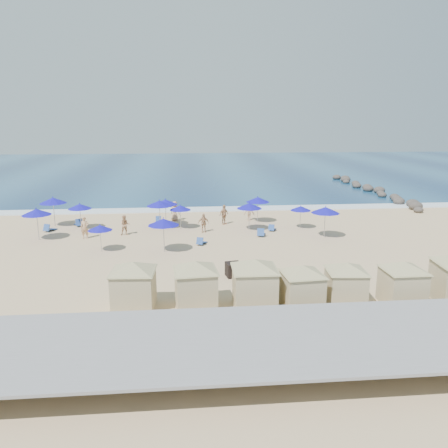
# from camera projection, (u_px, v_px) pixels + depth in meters

# --- Properties ---
(ground) EXTENTS (160.00, 160.00, 0.00)m
(ground) POSITION_uv_depth(u_px,v_px,m) (195.00, 253.00, 31.50)
(ground) COLOR #CFAF83
(ground) RESTS_ON ground
(ocean) EXTENTS (160.00, 80.00, 0.06)m
(ocean) POSITION_uv_depth(u_px,v_px,m) (188.00, 169.00, 84.75)
(ocean) COLOR navy
(ocean) RESTS_ON ground
(surf_line) EXTENTS (160.00, 2.50, 0.08)m
(surf_line) POSITION_uv_depth(u_px,v_px,m) (191.00, 210.00, 46.50)
(surf_line) COLOR white
(surf_line) RESTS_ON ground
(seawall) EXTENTS (160.00, 6.10, 1.22)m
(seawall) POSITION_uv_depth(u_px,v_px,m) (204.00, 334.00, 18.28)
(seawall) COLOR gray
(seawall) RESTS_ON ground
(rock_jetty) EXTENTS (2.56, 26.66, 0.96)m
(rock_jetty) POSITION_uv_depth(u_px,v_px,m) (372.00, 190.00, 57.66)
(rock_jetty) COLOR #322C29
(rock_jetty) RESTS_ON ground
(trash_bin) EXTENTS (1.00, 1.00, 0.87)m
(trash_bin) POSITION_uv_depth(u_px,v_px,m) (233.00, 270.00, 26.73)
(trash_bin) COLOR black
(trash_bin) RESTS_ON ground
(cabana_0) EXTENTS (4.41, 4.41, 2.77)m
(cabana_0) POSITION_uv_depth(u_px,v_px,m) (133.00, 279.00, 21.87)
(cabana_0) COLOR tan
(cabana_0) RESTS_ON ground
(cabana_1) EXTENTS (4.36, 4.36, 2.74)m
(cabana_1) POSITION_uv_depth(u_px,v_px,m) (196.00, 278.00, 22.04)
(cabana_1) COLOR tan
(cabana_1) RESTS_ON ground
(cabana_2) EXTENTS (4.57, 4.57, 2.87)m
(cabana_2) POSITION_uv_depth(u_px,v_px,m) (255.00, 277.00, 22.00)
(cabana_2) COLOR tan
(cabana_2) RESTS_ON ground
(cabana_3) EXTENTS (4.06, 4.06, 2.55)m
(cabana_3) POSITION_uv_depth(u_px,v_px,m) (302.00, 281.00, 21.95)
(cabana_3) COLOR tan
(cabana_3) RESTS_ON ground
(cabana_4) EXTENTS (4.02, 4.02, 2.54)m
(cabana_4) POSITION_uv_depth(u_px,v_px,m) (346.00, 278.00, 22.40)
(cabana_4) COLOR tan
(cabana_4) RESTS_ON ground
(cabana_5) EXTENTS (4.15, 4.15, 2.60)m
(cabana_5) POSITION_uv_depth(u_px,v_px,m) (403.00, 278.00, 22.40)
(cabana_5) COLOR tan
(cabana_5) RESTS_ON ground
(umbrella_0) EXTENTS (2.40, 2.40, 2.73)m
(umbrella_0) POSITION_uv_depth(u_px,v_px,m) (53.00, 200.00, 38.88)
(umbrella_0) COLOR #A5A8AD
(umbrella_0) RESTS_ON ground
(umbrella_1) EXTENTS (2.31, 2.31, 2.63)m
(umbrella_1) POSITION_uv_depth(u_px,v_px,m) (36.00, 212.00, 34.45)
(umbrella_1) COLOR #A5A8AD
(umbrella_1) RESTS_ON ground
(umbrella_2) EXTENTS (2.05, 2.05, 2.34)m
(umbrella_2) POSITION_uv_depth(u_px,v_px,m) (80.00, 206.00, 37.97)
(umbrella_2) COLOR #A5A8AD
(umbrella_2) RESTS_ON ground
(umbrella_3) EXTENTS (1.79, 1.79, 2.04)m
(umbrella_3) POSITION_uv_depth(u_px,v_px,m) (100.00, 228.00, 31.54)
(umbrella_3) COLOR #A5A8AD
(umbrella_3) RESTS_ON ground
(umbrella_4) EXTENTS (2.20, 2.20, 2.51)m
(umbrella_4) POSITION_uv_depth(u_px,v_px,m) (165.00, 202.00, 39.15)
(umbrella_4) COLOR #A5A8AD
(umbrella_4) RESTS_ON ground
(umbrella_5) EXTENTS (2.28, 2.28, 2.60)m
(umbrella_5) POSITION_uv_depth(u_px,v_px,m) (159.00, 203.00, 38.14)
(umbrella_5) COLOR #A5A8AD
(umbrella_5) RESTS_ON ground
(umbrella_6) EXTENTS (2.27, 2.27, 2.58)m
(umbrella_6) POSITION_uv_depth(u_px,v_px,m) (163.00, 222.00, 31.26)
(umbrella_6) COLOR #A5A8AD
(umbrella_6) RESTS_ON ground
(umbrella_7) EXTENTS (1.91, 1.91, 2.17)m
(umbrella_7) POSITION_uv_depth(u_px,v_px,m) (180.00, 208.00, 38.14)
(umbrella_7) COLOR #A5A8AD
(umbrella_7) RESTS_ON ground
(umbrella_8) EXTENTS (2.20, 2.20, 2.50)m
(umbrella_8) POSITION_uv_depth(u_px,v_px,m) (249.00, 206.00, 37.48)
(umbrella_8) COLOR #A5A8AD
(umbrella_8) RESTS_ON ground
(umbrella_9) EXTENTS (2.19, 2.19, 2.49)m
(umbrella_9) POSITION_uv_depth(u_px,v_px,m) (258.00, 200.00, 40.43)
(umbrella_9) COLOR #A5A8AD
(umbrella_9) RESTS_ON ground
(umbrella_10) EXTENTS (1.84, 1.84, 2.09)m
(umbrella_10) POSITION_uv_depth(u_px,v_px,m) (301.00, 208.00, 38.21)
(umbrella_10) COLOR #A5A8AD
(umbrella_10) RESTS_ON ground
(umbrella_11) EXTENTS (2.32, 2.32, 2.64)m
(umbrella_11) POSITION_uv_depth(u_px,v_px,m) (325.00, 210.00, 35.12)
(umbrella_11) COLOR #A5A8AD
(umbrella_11) RESTS_ON ground
(beach_chair_0) EXTENTS (1.00, 1.38, 0.70)m
(beach_chair_0) POSITION_uv_depth(u_px,v_px,m) (49.00, 228.00, 37.60)
(beach_chair_0) COLOR #284C96
(beach_chair_0) RESTS_ON ground
(beach_chair_1) EXTENTS (1.06, 1.47, 0.74)m
(beach_chair_1) POSITION_uv_depth(u_px,v_px,m) (79.00, 223.00, 39.39)
(beach_chair_1) COLOR #284C96
(beach_chair_1) RESTS_ON ground
(beach_chair_2) EXTENTS (0.55, 1.16, 0.63)m
(beach_chair_2) POSITION_uv_depth(u_px,v_px,m) (159.00, 220.00, 41.01)
(beach_chair_2) COLOR #284C96
(beach_chair_2) RESTS_ON ground
(beach_chair_3) EXTENTS (0.94, 1.26, 0.63)m
(beach_chair_3) POSITION_uv_depth(u_px,v_px,m) (201.00, 242.00, 33.61)
(beach_chair_3) COLOR #284C96
(beach_chair_3) RESTS_ON ground
(beach_chair_4) EXTENTS (0.91, 1.41, 0.72)m
(beach_chair_4) POSITION_uv_depth(u_px,v_px,m) (261.00, 233.00, 36.05)
(beach_chair_4) COLOR #284C96
(beach_chair_4) RESTS_ON ground
(beach_chair_5) EXTENTS (0.90, 1.23, 0.62)m
(beach_chair_5) POSITION_uv_depth(u_px,v_px,m) (272.00, 228.00, 37.78)
(beach_chair_5) COLOR #284C96
(beach_chair_5) RESTS_ON ground
(beachgoer_0) EXTENTS (0.67, 0.45, 1.79)m
(beachgoer_0) POSITION_uv_depth(u_px,v_px,m) (85.00, 228.00, 35.19)
(beachgoer_0) COLOR tan
(beachgoer_0) RESTS_ON ground
(beachgoer_1) EXTENTS (0.92, 0.77, 1.70)m
(beachgoer_1) POSITION_uv_depth(u_px,v_px,m) (125.00, 225.00, 36.22)
(beachgoer_1) COLOR tan
(beachgoer_1) RESTS_ON ground
(beachgoer_2) EXTENTS (0.98, 0.48, 1.61)m
(beachgoer_2) POSITION_uv_depth(u_px,v_px,m) (203.00, 223.00, 37.16)
(beachgoer_2) COLOR tan
(beachgoer_2) RESTS_ON ground
(beachgoer_3) EXTENTS (1.04, 0.64, 1.56)m
(beachgoer_3) POSITION_uv_depth(u_px,v_px,m) (249.00, 212.00, 41.56)
(beachgoer_3) COLOR tan
(beachgoer_3) RESTS_ON ground
(beachgoer_4) EXTENTS (1.09, 0.96, 1.88)m
(beachgoer_4) POSITION_uv_depth(u_px,v_px,m) (175.00, 211.00, 41.37)
(beachgoer_4) COLOR tan
(beachgoer_4) RESTS_ON ground
(beachgoer_5) EXTENTS (1.10, 1.02, 1.82)m
(beachgoer_5) POSITION_uv_depth(u_px,v_px,m) (224.00, 215.00, 39.94)
(beachgoer_5) COLOR tan
(beachgoer_5) RESTS_ON ground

